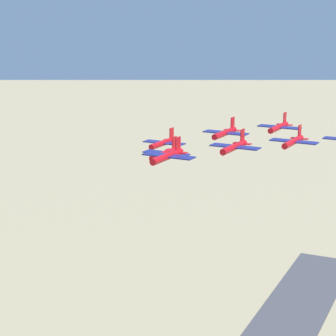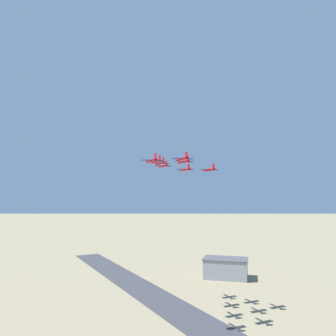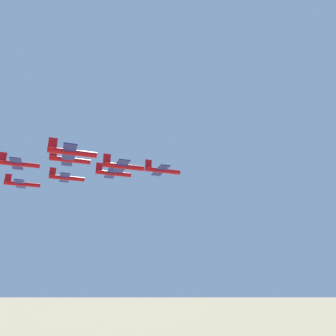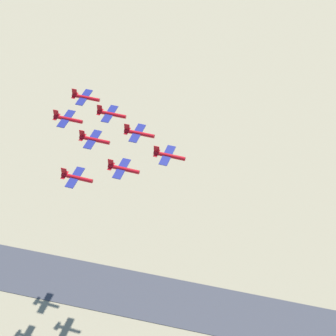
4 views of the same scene
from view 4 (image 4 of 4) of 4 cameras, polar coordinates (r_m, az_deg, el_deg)
runway_strip at (r=261.24m, az=0.10°, el=-11.53°), size 237.77×248.91×0.20m
jet_0 at (r=205.38m, az=0.01°, el=1.10°), size 9.14×9.27×3.46m
jet_1 at (r=213.91m, az=-2.62°, el=3.05°), size 9.14×9.27×3.46m
jet_2 at (r=205.23m, az=-3.99°, el=-0.06°), size 9.14×9.27×3.46m
jet_3 at (r=223.43m, az=-5.04°, el=4.72°), size 9.14×9.27×3.46m
jet_4 at (r=212.53m, az=-6.52°, el=2.49°), size 9.14×9.27×3.46m
jet_5 at (r=204.84m, az=-8.03°, el=-0.82°), size 9.14×9.27×3.46m
jet_6 at (r=233.84m, az=-7.26°, el=6.12°), size 9.14×9.27×3.46m
jet_7 at (r=222.35m, az=-8.79°, el=4.26°), size 9.14×9.27×3.46m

